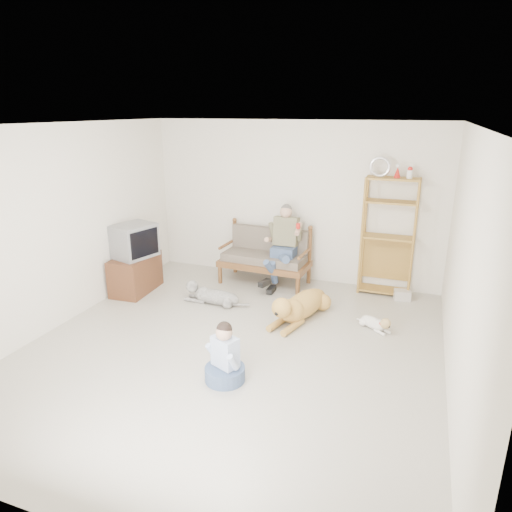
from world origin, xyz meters
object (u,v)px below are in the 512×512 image
at_px(golden_retriever, 299,306).
at_px(loveseat, 266,255).
at_px(tv_stand, 135,274).
at_px(etagere, 388,236).

bearing_deg(golden_retriever, loveseat, 142.53).
bearing_deg(tv_stand, etagere, 15.92).
bearing_deg(loveseat, etagere, 8.61).
distance_m(tv_stand, golden_retriever, 2.80).
xyz_separation_m(etagere, tv_stand, (-3.83, -1.32, -0.66)).
relative_size(tv_stand, golden_retriever, 0.60).
height_order(loveseat, etagere, etagere).
bearing_deg(golden_retriever, tv_stand, -166.54).
xyz_separation_m(etagere, golden_retriever, (-1.03, -1.42, -0.77)).
bearing_deg(tv_stand, loveseat, 28.12).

